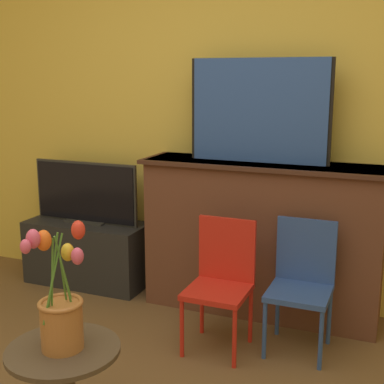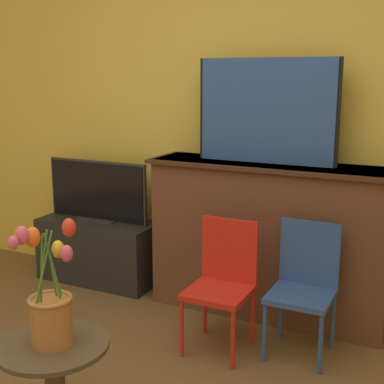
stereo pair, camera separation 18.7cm
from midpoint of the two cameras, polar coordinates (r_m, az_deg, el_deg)
name	(u,v)px [view 1 (the left image)]	position (r m, az deg, el deg)	size (l,w,h in m)	color
wall_back	(240,99)	(3.54, 3.63, 9.89)	(8.00, 0.06, 2.70)	#EAC651
fireplace_mantel	(261,236)	(3.42, 5.87, -4.73)	(1.53, 0.41, 0.98)	brown
painting	(259,111)	(3.29, 5.53, 8.62)	(0.88, 0.03, 0.63)	black
tv_stand	(88,253)	(4.02, -12.38, -6.34)	(0.89, 0.37, 0.46)	#232326
tv_monitor	(86,193)	(3.91, -12.63, -0.16)	(0.82, 0.12, 0.44)	#2D2D2D
chair_red	(221,277)	(3.00, 1.36, -9.05)	(0.33, 0.33, 0.72)	red
chair_blue	(302,278)	(3.03, 9.91, -9.07)	(0.33, 0.33, 0.72)	#2D4C99
side_table	(65,382)	(2.36, -15.74, -18.98)	(0.46, 0.46, 0.44)	#4C3D2D
vase_tulips	(61,310)	(2.22, -16.23, -12.02)	(0.18, 0.29, 0.51)	#AD6B38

